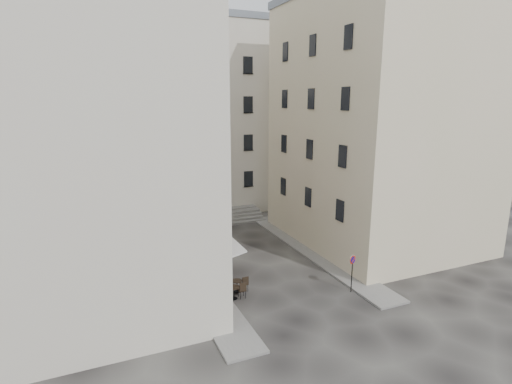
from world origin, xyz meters
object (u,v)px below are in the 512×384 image
no_parking_sign (352,266)px  bistro_table_a (234,291)px  pedestrian (228,265)px  bistro_table_b (237,285)px

no_parking_sign → bistro_table_a: (-6.58, 1.89, -1.12)m
bistro_table_a → no_parking_sign: bearing=-16.0°
no_parking_sign → pedestrian: 7.68m
no_parking_sign → pedestrian: bearing=123.9°
bistro_table_a → pedestrian: size_ratio=0.85×
pedestrian → bistro_table_b: bearing=86.3°
no_parking_sign → pedestrian: size_ratio=1.43×
bistro_table_a → pedestrian: bearing=76.9°
bistro_table_b → no_parking_sign: bearing=-23.1°
bistro_table_a → bistro_table_b: (0.45, 0.72, -0.02)m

